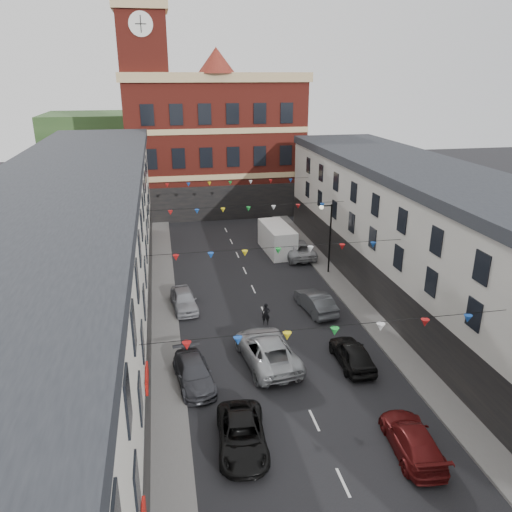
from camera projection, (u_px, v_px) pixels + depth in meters
ground at (293, 375)px, 27.91m from camera, size 160.00×160.00×0.00m
pavement_left at (167, 367)px, 28.50m from camera, size 1.80×64.00×0.15m
pavement_right at (392, 344)px, 30.96m from camera, size 1.80×64.00×0.15m
terrace_left at (62, 297)px, 24.89m from camera, size 8.40×56.00×10.70m
terrace_right at (485, 273)px, 29.27m from camera, size 8.40×56.00×9.70m
civic_building at (213, 142)px, 60.10m from camera, size 20.60×13.30×18.50m
clock_tower at (145, 83)px, 53.71m from camera, size 5.60×5.60×30.00m
distant_hill at (174, 143)px, 82.64m from camera, size 40.00×14.00×10.00m
street_lamp at (328, 229)px, 40.65m from camera, size 1.10×0.36×6.00m
car_left_c at (242, 435)px, 22.28m from camera, size 2.54×4.83×1.30m
car_left_d at (194, 373)px, 26.92m from camera, size 2.36×4.67×1.30m
car_left_e at (184, 300)px, 35.52m from camera, size 2.04×4.28×1.41m
car_right_c at (412, 440)px, 22.00m from camera, size 2.28×4.72×1.32m
car_right_d at (352, 354)px, 28.64m from camera, size 1.74×4.25×1.44m
car_right_e at (315, 302)px, 35.14m from camera, size 2.13×4.60×1.46m
car_right_f at (297, 249)px, 45.70m from camera, size 2.57×5.46×1.51m
moving_car at (267, 350)px, 28.85m from camera, size 3.35×6.19×1.65m
white_van at (277, 239)px, 46.75m from camera, size 2.56×5.93×2.57m
pedestrian at (266, 314)px, 33.25m from camera, size 0.65×0.52×1.53m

